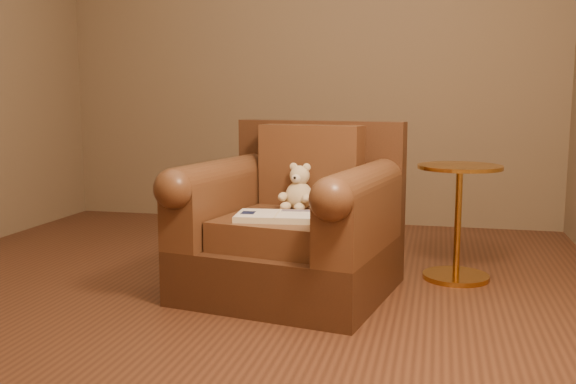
# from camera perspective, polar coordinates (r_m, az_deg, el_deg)

# --- Properties ---
(floor) EXTENTS (4.00, 4.00, 0.00)m
(floor) POSITION_cam_1_polar(r_m,az_deg,el_deg) (3.42, -5.51, -8.71)
(floor) COLOR #542F1C
(floor) RESTS_ON ground
(armchair) EXTENTS (1.12, 1.08, 0.87)m
(armchair) POSITION_cam_1_polar(r_m,az_deg,el_deg) (3.32, 0.49, -3.13)
(armchair) COLOR #412515
(armchair) RESTS_ON floor
(teddy_bear) EXTENTS (0.18, 0.21, 0.25)m
(teddy_bear) POSITION_cam_1_polar(r_m,az_deg,el_deg) (3.37, 0.90, 0.02)
(teddy_bear) COLOR beige
(teddy_bear) RESTS_ON armchair
(guidebook) EXTENTS (0.42, 0.28, 0.03)m
(guidebook) POSITION_cam_1_polar(r_m,az_deg,el_deg) (3.10, -0.95, -2.18)
(guidebook) COLOR beige
(guidebook) RESTS_ON armchair
(side_table) EXTENTS (0.46, 0.46, 0.64)m
(side_table) POSITION_cam_1_polar(r_m,az_deg,el_deg) (3.65, 14.87, -2.28)
(side_table) COLOR #C08634
(side_table) RESTS_ON floor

